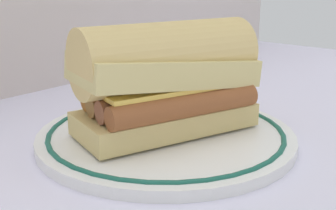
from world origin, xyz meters
TOP-DOWN VIEW (x-y plane):
  - ground_plane at (0.00, 0.00)m, footprint 1.50×1.50m
  - plate at (-0.02, -0.00)m, footprint 0.30×0.30m
  - sausage_sandwich at (-0.02, -0.00)m, footprint 0.22×0.15m

SIDE VIEW (x-z plane):
  - ground_plane at x=0.00m, z-range 0.00..0.00m
  - plate at x=-0.02m, z-range 0.00..0.02m
  - sausage_sandwich at x=-0.02m, z-range 0.01..0.14m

